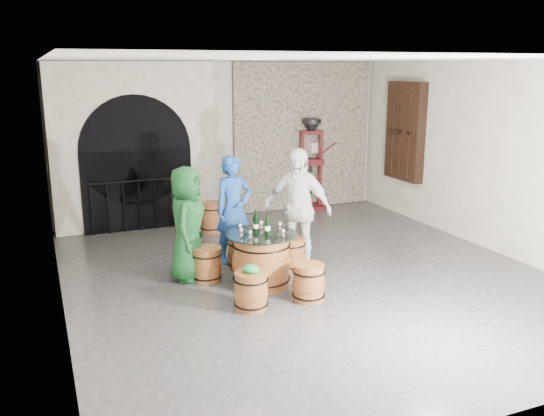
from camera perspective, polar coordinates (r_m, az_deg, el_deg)
name	(u,v)px	position (r m, az deg, el deg)	size (l,w,h in m)	color
ground	(306,275)	(8.88, 3.35, -6.60)	(8.00, 8.00, 0.00)	#2E2E30
wall_back	(224,140)	(12.14, -4.81, 6.72)	(8.00, 8.00, 0.00)	silver
wall_front	(515,250)	(5.26, 22.91, -3.89)	(8.00, 8.00, 0.00)	silver
wall_left	(53,191)	(7.63, -20.88, 1.58)	(8.00, 8.00, 0.00)	silver
wall_right	(494,158)	(10.46, 21.10, 4.68)	(8.00, 8.00, 0.00)	silver
ceiling	(309,59)	(8.32, 3.67, 14.51)	(8.00, 8.00, 0.00)	beige
stone_facing_panel	(303,136)	(12.74, 3.06, 7.09)	(3.20, 0.12, 3.18)	gray
arched_opening	(134,147)	(11.45, -13.53, 5.87)	(3.10, 0.60, 3.19)	silver
shuttered_window	(405,131)	(12.19, 13.02, 7.40)	(0.23, 1.10, 2.00)	black
barrel_table	(261,260)	(8.31, -1.06, -5.18)	(1.02, 1.02, 0.79)	brown
barrel_stool_left	(207,264)	(8.60, -6.48, -5.57)	(0.46, 0.46, 0.51)	brown
barrel_stool_far	(241,252)	(9.10, -3.05, -4.40)	(0.46, 0.46, 0.51)	brown
barrel_stool_right	(291,254)	(9.03, 1.93, -4.54)	(0.46, 0.46, 0.51)	brown
barrel_stool_near_right	(309,282)	(7.88, 3.65, -7.37)	(0.46, 0.46, 0.51)	brown
barrel_stool_near_left	(251,291)	(7.59, -2.10, -8.20)	(0.46, 0.46, 0.51)	brown
green_cap	(251,269)	(7.48, -2.09, -6.06)	(0.25, 0.20, 0.11)	#0C8A3F
person_green	(187,224)	(8.52, -8.39, -1.56)	(0.84, 0.55, 1.71)	#12411D
person_blue	(234,209)	(9.24, -3.83, -0.15)	(0.63, 0.42, 1.74)	#1B4695
person_white	(297,208)	(8.98, 2.54, -0.02)	(1.11, 0.46, 1.90)	silver
wine_bottle_left	(256,224)	(8.20, -1.57, -1.60)	(0.08, 0.08, 0.32)	black
wine_bottle_center	(267,226)	(8.10, -0.46, -1.79)	(0.08, 0.08, 0.32)	black
wine_bottle_right	(256,223)	(8.25, -1.64, -1.50)	(0.08, 0.08, 0.32)	black
tasting_glass_a	(250,234)	(8.01, -2.17, -2.58)	(0.05, 0.05, 0.10)	#C27225
tasting_glass_b	(280,225)	(8.43, 0.79, -1.73)	(0.05, 0.05, 0.10)	#C27225
tasting_glass_c	(240,227)	(8.35, -3.19, -1.92)	(0.05, 0.05, 0.10)	#C27225
tasting_glass_d	(261,224)	(8.49, -1.09, -1.61)	(0.05, 0.05, 0.10)	#C27225
tasting_glass_e	(283,233)	(8.07, 1.13, -2.45)	(0.05, 0.05, 0.10)	#C27225
tasting_glass_f	(241,232)	(8.12, -3.07, -2.36)	(0.05, 0.05, 0.10)	#C27225
side_barrel	(212,217)	(11.08, -5.98, -0.91)	(0.44, 0.44, 0.58)	brown
corking_press	(311,158)	(12.61, 3.93, 5.01)	(0.84, 0.52, 2.00)	#470B11
control_box	(314,148)	(12.81, 4.22, 5.98)	(0.18, 0.10, 0.22)	silver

